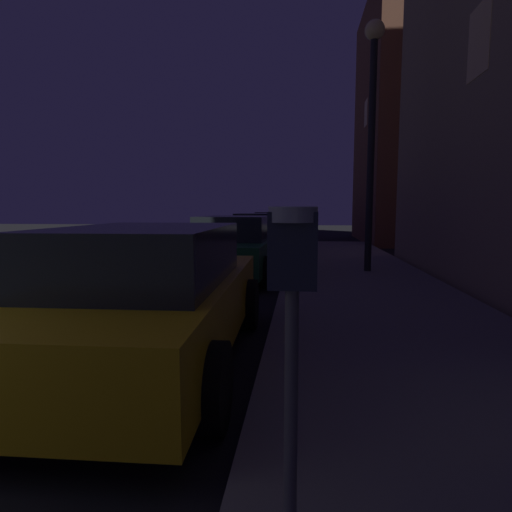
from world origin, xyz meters
TOP-DOWN VIEW (x-y plane):
  - parking_meter at (4.34, 0.79)m, footprint 0.19×0.19m
  - car_yellow_cab at (2.85, 3.24)m, footprint 2.04×4.30m
  - car_green at (2.85, 8.80)m, footprint 2.14×4.29m
  - car_black at (2.85, 14.49)m, footprint 2.15×4.56m
  - car_white at (2.85, 19.99)m, footprint 2.14×4.62m
  - street_lamp at (5.92, 9.12)m, footprint 0.44×0.44m
  - building_far at (10.30, 20.31)m, footprint 6.02×7.80m

SIDE VIEW (x-z plane):
  - car_black at x=2.85m, z-range -0.01..1.42m
  - car_green at x=2.85m, z-range -0.01..1.42m
  - car_white at x=2.85m, z-range -0.01..1.42m
  - car_yellow_cab at x=2.85m, z-range 0.00..1.43m
  - parking_meter at x=4.34m, z-range 0.52..1.99m
  - street_lamp at x=5.92m, z-range 1.05..6.64m
  - building_far at x=10.30m, z-range 0.00..11.37m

